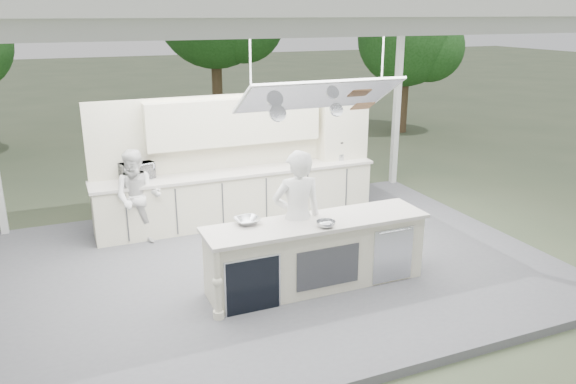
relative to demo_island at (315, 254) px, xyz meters
name	(u,v)px	position (x,y,z in m)	size (l,w,h in m)	color
ground	(279,269)	(-0.18, 0.91, -0.60)	(90.00, 90.00, 0.00)	#495037
stage_deck	(279,265)	(-0.18, 0.91, -0.54)	(8.00, 6.00, 0.12)	#57575B
tent	(278,14)	(-0.18, 0.90, 3.11)	(8.20, 6.20, 3.86)	white
demo_island	(315,254)	(0.00, 0.00, 0.00)	(3.10, 0.79, 0.95)	beige
back_counter	(239,196)	(-0.18, 2.81, 0.00)	(5.08, 0.72, 0.95)	beige
back_wall_unit	(257,138)	(0.27, 3.03, 0.98)	(5.05, 0.48, 2.25)	beige
tree_cluster	(146,28)	(-0.34, 10.68, 2.69)	(19.55, 9.40, 5.85)	#4D3E26
head_chef	(297,218)	(-0.18, 0.21, 0.47)	(0.69, 0.45, 1.90)	white
sous_chef	(138,197)	(-1.99, 2.46, 0.31)	(0.76, 0.59, 1.57)	silver
toaster_oven	(137,171)	(-1.90, 2.96, 0.62)	(0.51, 0.34, 0.28)	#B8BABF
bowl_large	(247,221)	(-0.88, 0.26, 0.51)	(0.33, 0.33, 0.08)	silver
bowl_small	(326,224)	(0.03, -0.24, 0.51)	(0.25, 0.25, 0.08)	#ACAFB3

